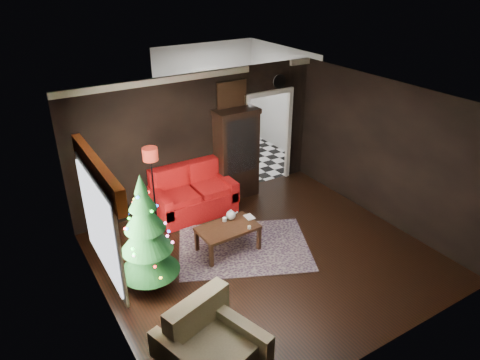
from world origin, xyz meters
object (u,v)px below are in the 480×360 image
loveseat (194,192)px  wall_clock (279,81)px  armchair (211,349)px  kitchen_table (229,152)px  coffee_table (228,238)px  floor_lamp (154,192)px  teapot (231,215)px  curio_cabinet (236,156)px  christmas_tree (146,232)px

loveseat → wall_clock: (2.35, 0.40, 1.88)m
armchair → wall_clock: 6.05m
loveseat → kitchen_table: bearing=42.5°
kitchen_table → coffee_table: bearing=-120.7°
floor_lamp → teapot: (1.02, -1.11, -0.25)m
wall_clock → coffee_table: bearing=-141.9°
loveseat → coffee_table: bearing=-92.7°
curio_cabinet → teapot: size_ratio=9.59×
armchair → floor_lamp: bearing=62.0°
curio_cabinet → armchair: curio_cabinet is taller
armchair → christmas_tree: bearing=73.8°
curio_cabinet → coffee_table: curio_cabinet is taller
kitchen_table → curio_cabinet: bearing=-114.4°
loveseat → armchair: 4.08m
christmas_tree → armchair: 2.09m
curio_cabinet → christmas_tree: bearing=-144.8°
teapot → kitchen_table: kitchen_table is taller
curio_cabinet → teapot: curio_cabinet is taller
wall_clock → kitchen_table: wall_clock is taller
christmas_tree → kitchen_table: christmas_tree is taller
christmas_tree → kitchen_table: bearing=44.6°
coffee_table → wall_clock: size_ratio=3.32×
armchair → teapot: armchair is taller
christmas_tree → coffee_table: christmas_tree is taller
armchair → teapot: 2.99m
floor_lamp → armchair: size_ratio=1.74×
christmas_tree → floor_lamp: bearing=65.0°
coffee_table → kitchen_table: size_ratio=1.42×
armchair → coffee_table: size_ratio=0.97×
curio_cabinet → wall_clock: size_ratio=5.94×
curio_cabinet → kitchen_table: 1.67m
curio_cabinet → coffee_table: size_ratio=1.79×
armchair → kitchen_table: (3.41, 5.40, -0.08)m
loveseat → wall_clock: 3.04m
floor_lamp → coffee_table: bearing=-57.0°
floor_lamp → wall_clock: 3.67m
floor_lamp → christmas_tree: bearing=-115.0°
christmas_tree → armchair: bearing=-89.2°
coffee_table → loveseat: bearing=87.3°
teapot → curio_cabinet: bearing=55.7°
teapot → christmas_tree: bearing=-166.0°
curio_cabinet → teapot: (-1.04, -1.53, -0.37)m
loveseat → kitchen_table: size_ratio=2.27×
armchair → curio_cabinet: bearing=38.2°
loveseat → floor_lamp: floor_lamp is taller
coffee_table → wall_clock: 3.74m
coffee_table → wall_clock: (2.42, 1.90, 2.13)m
christmas_tree → wall_clock: size_ratio=5.68×
kitchen_table → loveseat: bearing=-137.5°
curio_cabinet → floor_lamp: size_ratio=1.06×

